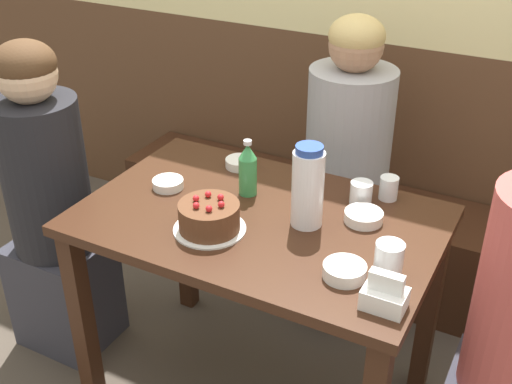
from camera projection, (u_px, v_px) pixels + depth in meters
bench_seat at (344, 234)px, 2.91m from camera, size 2.14×0.38×0.43m
dining_table at (259, 248)px, 2.06m from camera, size 1.11×0.73×0.76m
birthday_cake at (209, 217)px, 1.91m from camera, size 0.22×0.22×0.11m
water_pitcher at (308, 187)px, 1.90m from camera, size 0.10×0.10×0.26m
soju_bottle at (248, 169)px, 2.08m from camera, size 0.06×0.06×0.19m
napkin_holder at (385, 295)px, 1.60m from camera, size 0.11×0.08×0.11m
bowl_soup_white at (168, 184)px, 2.15m from camera, size 0.10×0.10×0.03m
bowl_rice_small at (345, 271)px, 1.72m from camera, size 0.12×0.12×0.04m
bowl_side_dish at (364, 217)px, 1.96m from camera, size 0.12×0.12×0.03m
bowl_sauce_shallow at (240, 163)px, 2.28m from camera, size 0.10×0.10×0.03m
glass_water_tall at (361, 193)px, 2.05m from camera, size 0.07×0.07×0.07m
glass_tumbler_short at (389, 259)px, 1.71m from camera, size 0.08×0.08×0.10m
glass_shot_small at (389, 188)px, 2.08m from camera, size 0.06×0.06×0.08m
person_teal_shirt at (346, 180)px, 2.53m from camera, size 0.33×0.34×1.26m
person_pale_blue_shirt at (52, 214)px, 2.36m from camera, size 0.34×0.30×1.23m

